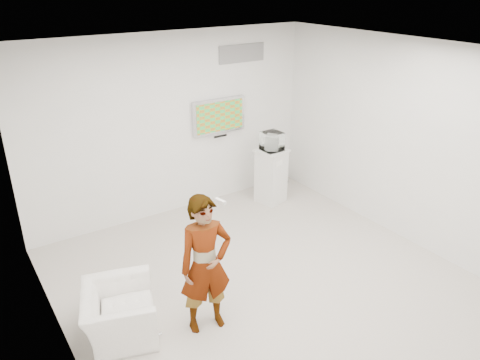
{
  "coord_description": "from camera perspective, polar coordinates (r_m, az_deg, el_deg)",
  "views": [
    {
      "loc": [
        -3.13,
        -4.22,
        3.77
      ],
      "look_at": [
        0.06,
        0.6,
        1.22
      ],
      "focal_mm": 35.0,
      "sensor_mm": 36.0,
      "label": 1
    }
  ],
  "objects": [
    {
      "name": "pedestal",
      "position": [
        8.32,
        3.8,
        0.49
      ],
      "size": [
        0.58,
        0.58,
        0.98
      ],
      "primitive_type": "cube",
      "rotation": [
        0.0,
        0.0,
        0.25
      ],
      "color": "silver",
      "rests_on": "room"
    },
    {
      "name": "wii_remote",
      "position": [
        5.13,
        -2.41,
        -2.6
      ],
      "size": [
        0.07,
        0.15,
        0.04
      ],
      "primitive_type": "cube",
      "rotation": [
        0.0,
        0.0,
        0.22
      ],
      "color": "silver",
      "rests_on": "person"
    },
    {
      "name": "room",
      "position": [
        5.72,
        2.8,
        0.37
      ],
      "size": [
        5.01,
        5.01,
        3.0
      ],
      "color": "#B1A9A2",
      "rests_on": "ground"
    },
    {
      "name": "person",
      "position": [
        5.26,
        -4.22,
        -10.26
      ],
      "size": [
        0.66,
        0.49,
        1.66
      ],
      "primitive_type": "imported",
      "rotation": [
        0.0,
        0.0,
        -0.16
      ],
      "color": "white",
      "rests_on": "room"
    },
    {
      "name": "tv",
      "position": [
        8.08,
        -2.62,
        7.8
      ],
      "size": [
        1.0,
        0.08,
        0.6
      ],
      "primitive_type": "cube",
      "color": "#B8B9BD",
      "rests_on": "room"
    },
    {
      "name": "vitrine",
      "position": [
        8.08,
        3.92,
        4.73
      ],
      "size": [
        0.33,
        0.33,
        0.32
      ],
      "primitive_type": "cube",
      "rotation": [
        0.0,
        0.0,
        0.03
      ],
      "color": "silver",
      "rests_on": "pedestal"
    },
    {
      "name": "logo_decal",
      "position": [
        8.16,
        0.22,
        15.18
      ],
      "size": [
        0.9,
        0.02,
        0.3
      ],
      "primitive_type": "cube",
      "color": "gray",
      "rests_on": "room"
    },
    {
      "name": "armchair",
      "position": [
        5.62,
        -14.5,
        -15.38
      ],
      "size": [
        1.02,
        1.09,
        0.58
      ],
      "primitive_type": "imported",
      "rotation": [
        0.0,
        0.0,
        1.25
      ],
      "color": "white",
      "rests_on": "room"
    },
    {
      "name": "console",
      "position": [
        8.1,
        3.91,
        4.43
      ],
      "size": [
        0.14,
        0.17,
        0.23
      ],
      "primitive_type": "cube",
      "rotation": [
        0.0,
        0.0,
        0.59
      ],
      "color": "silver",
      "rests_on": "pedestal"
    },
    {
      "name": "floor_uplight",
      "position": [
        9.26,
        5.5,
        0.48
      ],
      "size": [
        0.2,
        0.2,
        0.24
      ],
      "primitive_type": "cylinder",
      "rotation": [
        0.0,
        0.0,
        -0.33
      ],
      "color": "silver",
      "rests_on": "room"
    }
  ]
}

